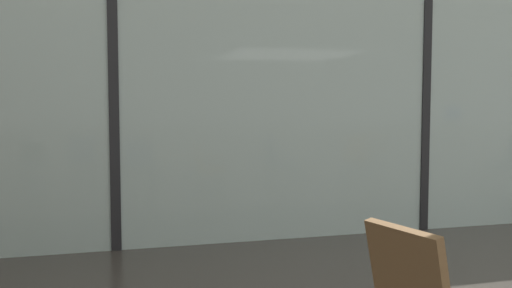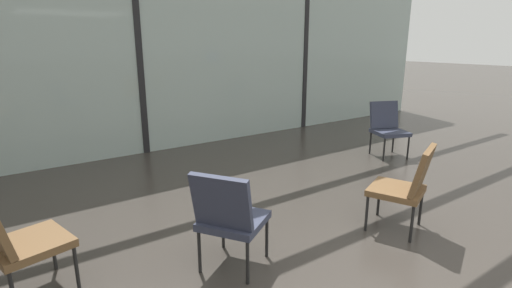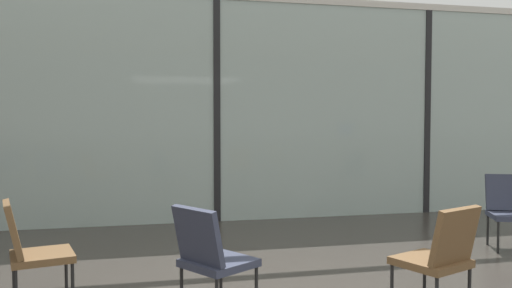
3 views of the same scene
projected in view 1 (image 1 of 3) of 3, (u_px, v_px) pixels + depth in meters
name	position (u px, v px, depth m)	size (l,w,h in m)	color
glass_curtain_wall	(424.00, 88.00, 6.26)	(14.00, 0.08, 3.32)	#A3B7B2
window_mullion_0	(113.00, 85.00, 5.34)	(0.10, 0.12, 3.32)	black
window_mullion_1	(424.00, 88.00, 6.26)	(0.10, 0.12, 3.32)	black
parked_airplane	(220.00, 75.00, 10.86)	(13.57, 4.15, 4.15)	silver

